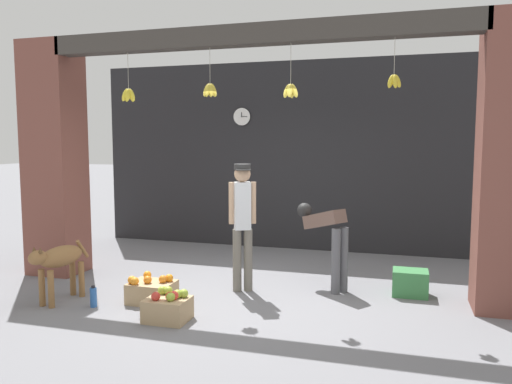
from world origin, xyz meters
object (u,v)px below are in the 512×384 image
at_px(dog, 59,261).
at_px(fruit_crate_apples, 168,307).
at_px(worker_stooping, 327,234).
at_px(wall_clock, 242,117).
at_px(produce_box_green, 410,283).
at_px(fruit_crate_oranges, 152,291).
at_px(shopkeeper, 243,217).
at_px(water_bottle, 93,297).

distance_m(dog, fruit_crate_apples, 1.55).
bearing_deg(worker_stooping, wall_clock, 76.98).
xyz_separation_m(dog, worker_stooping, (2.94, 1.43, 0.22)).
height_order(dog, worker_stooping, worker_stooping).
bearing_deg(fruit_crate_apples, produce_box_green, 33.52).
relative_size(fruit_crate_oranges, wall_clock, 1.58).
xyz_separation_m(worker_stooping, produce_box_green, (1.03, -0.00, -0.55)).
relative_size(worker_stooping, produce_box_green, 2.54).
xyz_separation_m(worker_stooping, fruit_crate_apples, (-1.44, -1.63, -0.57)).
bearing_deg(wall_clock, fruit_crate_apples, -83.72).
bearing_deg(wall_clock, fruit_crate_oranges, -90.56).
bearing_deg(worker_stooping, dog, 152.89).
distance_m(worker_stooping, produce_box_green, 1.17).
height_order(shopkeeper, produce_box_green, shopkeeper).
distance_m(produce_box_green, water_bottle, 3.78).
relative_size(dog, produce_box_green, 2.09).
bearing_deg(worker_stooping, fruit_crate_apples, 175.58).
distance_m(shopkeeper, worker_stooping, 1.11).
bearing_deg(worker_stooping, water_bottle, 157.93).
xyz_separation_m(fruit_crate_oranges, wall_clock, (0.03, 3.34, 2.19)).
height_order(water_bottle, wall_clock, wall_clock).
bearing_deg(produce_box_green, worker_stooping, 179.97).
relative_size(worker_stooping, wall_clock, 3.30).
height_order(fruit_crate_oranges, produce_box_green, fruit_crate_oranges).
xyz_separation_m(dog, fruit_crate_oranges, (1.05, 0.29, -0.36)).
relative_size(shopkeeper, fruit_crate_oranges, 3.16).
relative_size(produce_box_green, wall_clock, 1.30).
relative_size(worker_stooping, fruit_crate_apples, 2.38).
bearing_deg(fruit_crate_apples, water_bottle, 171.19).
height_order(worker_stooping, produce_box_green, worker_stooping).
xyz_separation_m(worker_stooping, wall_clock, (-1.86, 2.21, 1.61)).
distance_m(shopkeeper, fruit_crate_oranges, 1.41).
bearing_deg(wall_clock, worker_stooping, -49.89).
relative_size(dog, fruit_crate_apples, 1.96).
relative_size(shopkeeper, wall_clock, 4.97).
distance_m(shopkeeper, fruit_crate_apples, 1.53).
distance_m(dog, shopkeeper, 2.23).
height_order(fruit_crate_oranges, water_bottle, fruit_crate_oranges).
relative_size(dog, shopkeeper, 0.55).
distance_m(fruit_crate_oranges, fruit_crate_apples, 0.67).
bearing_deg(worker_stooping, shopkeeper, 148.86).
bearing_deg(wall_clock, shopkeeper, -71.88).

